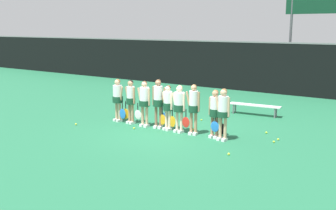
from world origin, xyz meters
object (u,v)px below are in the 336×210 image
Objects in this scene: tennis_ball_2 at (76,124)px; tennis_ball_9 at (266,133)px; player_7 at (215,110)px; player_4 at (168,105)px; tennis_ball_7 at (194,129)px; tennis_ball_5 at (134,128)px; player_0 at (118,96)px; player_3 at (158,100)px; tennis_ball_0 at (201,120)px; tennis_ball_1 at (133,111)px; tennis_ball_3 at (166,119)px; tennis_ball_10 at (278,139)px; player_5 at (179,105)px; player_8 at (223,110)px; tennis_ball_8 at (274,142)px; scoreboard at (320,9)px; player_2 at (144,100)px; player_1 at (131,98)px; tennis_ball_4 at (229,154)px; bench_courtside at (255,106)px; player_6 at (193,106)px; tennis_ball_6 at (225,130)px.

tennis_ball_2 and tennis_ball_9 have the same top height.
player_4 is at bearing -177.52° from player_7.
player_4 is at bearing -149.80° from tennis_ball_7.
player_0 is at bearing 154.92° from tennis_ball_5.
player_3 reaches higher than tennis_ball_0.
tennis_ball_5 is (1.87, -2.21, 0.00)m from tennis_ball_1.
tennis_ball_3 is 0.98× the size of tennis_ball_10.
player_5 is 1.68m from player_8.
tennis_ball_7 reaches higher than tennis_ball_8.
player_5 is (-1.77, -10.98, -3.53)m from scoreboard.
player_2 reaches higher than tennis_ball_10.
tennis_ball_8 is at bearing 2.53° from tennis_ball_7.
tennis_ball_8 reaches higher than tennis_ball_0.
scoreboard reaches higher than tennis_ball_9.
tennis_ball_1 and tennis_ball_10 have the same top height.
player_8 is at bearing 9.51° from player_0.
scoreboard is at bearing 82.07° from tennis_ball_7.
player_1 is at bearing -52.60° from tennis_ball_1.
tennis_ball_9 is at bearing -1.18° from tennis_ball_1.
tennis_ball_4 is at bearing -3.49° from player_0.
player_6 is (-0.59, -3.97, 0.61)m from bench_courtside.
scoreboard is 12.00m from player_2.
player_0 is 0.99× the size of player_1.
tennis_ball_2 is at bearing -163.55° from player_7.
bench_courtside reaches higher than tennis_ball_0.
player_1 is at bearing -135.54° from bench_courtside.
player_7 is at bearing -18.44° from tennis_ball_1.
player_0 is 4.15m from player_7.
tennis_ball_8 is at bearing 27.94° from player_8.
player_5 is at bearing 5.15° from player_1.
scoreboard is 11.05m from tennis_ball_10.
player_1 reaches higher than tennis_ball_3.
player_7 is (-0.43, -10.90, -3.57)m from scoreboard.
tennis_ball_9 is at bearing 136.60° from tennis_ball_10.
tennis_ball_6 is 1.92m from tennis_ball_10.
player_5 is 24.31× the size of tennis_ball_10.
tennis_ball_4 is at bearing -80.84° from bench_courtside.
tennis_ball_2 reaches higher than tennis_ball_3.
tennis_ball_7 is 2.85m from tennis_ball_8.
player_0 is 3.36m from player_6.
tennis_ball_3 is (-0.96, 1.31, -0.89)m from player_4.
player_7 is 22.39× the size of tennis_ball_2.
player_1 is 2.19m from player_5.
player_2 reaches higher than tennis_ball_5.
bench_courtside is 4.19m from player_5.
tennis_ball_2 is at bearing -95.48° from tennis_ball_1.
tennis_ball_9 is (3.06, 1.51, -0.89)m from player_4.
player_1 is at bearing -119.79° from tennis_ball_3.
tennis_ball_7 is at bearing 158.71° from player_7.
player_7 is 24.93× the size of tennis_ball_0.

